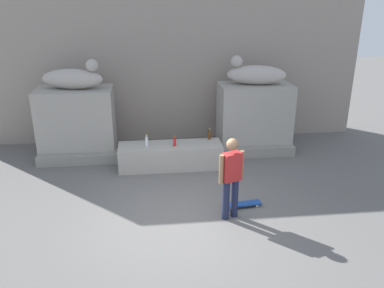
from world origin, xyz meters
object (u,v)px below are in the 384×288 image
(statue_reclining_right, at_px, (255,74))
(bottle_brown, at_px, (209,135))
(statue_reclining_left, at_px, (74,78))
(skater, at_px, (231,175))
(bottle_red, at_px, (175,142))
(bottle_clear, at_px, (147,141))
(skateboard, at_px, (242,204))

(statue_reclining_right, height_order, bottle_brown, statue_reclining_right)
(bottle_brown, bearing_deg, statue_reclining_left, 166.42)
(skater, xyz_separation_m, bottle_red, (-0.92, 2.48, -0.21))
(statue_reclining_left, height_order, statue_reclining_right, same)
(statue_reclining_right, distance_m, bottle_red, 2.96)
(skater, height_order, bottle_clear, skater)
(statue_reclining_right, bearing_deg, bottle_brown, 42.80)
(statue_reclining_left, xyz_separation_m, bottle_red, (2.51, -1.21, -1.42))
(statue_reclining_right, bearing_deg, statue_reclining_left, 11.15)
(bottle_clear, bearing_deg, statue_reclining_left, 147.86)
(skateboard, relative_size, bottle_brown, 2.83)
(statue_reclining_left, bearing_deg, skater, -36.57)
(statue_reclining_right, relative_size, bottle_brown, 5.81)
(bottle_clear, xyz_separation_m, bottle_red, (0.69, -0.07, -0.02))
(statue_reclining_right, height_order, bottle_clear, statue_reclining_right)
(statue_reclining_right, height_order, bottle_red, statue_reclining_right)
(skater, height_order, bottle_brown, skater)
(bottle_red, bearing_deg, skater, -69.74)
(bottle_clear, height_order, bottle_brown, bottle_clear)
(statue_reclining_left, bearing_deg, bottle_clear, -21.54)
(statue_reclining_left, xyz_separation_m, bottle_clear, (1.81, -1.14, -1.40))
(bottle_clear, bearing_deg, skateboard, -48.19)
(statue_reclining_left, height_order, bottle_clear, statue_reclining_left)
(skater, bearing_deg, statue_reclining_right, 48.67)
(bottle_clear, distance_m, bottle_red, 0.70)
(skateboard, bearing_deg, skater, -139.86)
(skater, distance_m, bottle_red, 2.65)
(statue_reclining_right, distance_m, bottle_clear, 3.49)
(skater, relative_size, bottle_brown, 5.78)
(skateboard, bearing_deg, statue_reclining_left, 131.54)
(statue_reclining_left, relative_size, skater, 1.00)
(statue_reclining_right, xyz_separation_m, bottle_brown, (-1.36, -0.84, -1.40))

